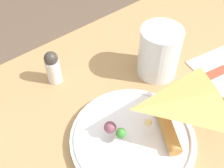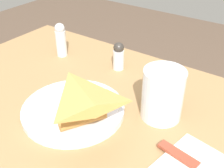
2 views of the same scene
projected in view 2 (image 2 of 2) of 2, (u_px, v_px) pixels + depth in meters
The scene contains 4 objects.
plate_pizza at pixel (73, 107), 0.63m from camera, with size 0.23×0.23×0.05m.
milk_glass at pixel (162, 96), 0.60m from camera, with size 0.09×0.09×0.12m.
salt_shaker at pixel (61, 40), 0.85m from camera, with size 0.03×0.03×0.10m.
pepper_shaker at pixel (119, 56), 0.78m from camera, with size 0.03×0.03×0.08m.
Camera 2 is at (0.22, -0.27, 1.18)m, focal length 45.00 mm.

